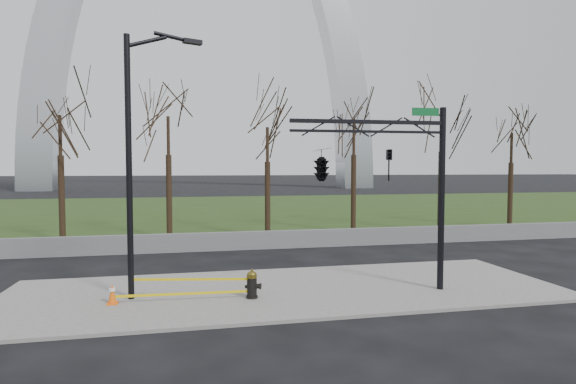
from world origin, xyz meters
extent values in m
plane|color=black|center=(0.00, 0.00, 0.00)|extent=(500.00, 500.00, 0.00)
cube|color=slate|center=(0.00, 0.00, 0.05)|extent=(18.00, 6.00, 0.10)
cube|color=#253A15|center=(0.00, 30.00, 0.03)|extent=(120.00, 40.00, 0.06)
cube|color=#59595B|center=(0.00, 8.00, 0.45)|extent=(60.00, 0.30, 0.90)
cylinder|color=black|center=(-1.28, -0.80, 0.13)|extent=(0.36, 0.36, 0.06)
cylinder|color=black|center=(-1.28, -0.80, 0.42)|extent=(0.27, 0.27, 0.63)
cylinder|color=black|center=(-1.08, -0.88, 0.47)|extent=(0.26, 0.23, 0.17)
cylinder|color=black|center=(-1.43, -0.74, 0.44)|extent=(0.14, 0.14, 0.11)
cylinder|color=brown|center=(-1.28, -0.80, 0.75)|extent=(0.32, 0.32, 0.06)
ellipsoid|color=brown|center=(-1.28, -0.80, 0.82)|extent=(0.30, 0.30, 0.22)
cylinder|color=brown|center=(-1.28, -0.80, 0.94)|extent=(0.06, 0.06, 0.08)
cube|color=#F35E0C|center=(-5.34, -0.57, 0.12)|extent=(0.31, 0.31, 0.03)
cone|color=#F35E0C|center=(-5.34, -0.57, 0.42)|extent=(0.24, 0.24, 0.57)
cylinder|color=white|center=(-5.34, -0.57, 0.52)|extent=(0.18, 0.18, 0.09)
cylinder|color=black|center=(-4.87, -0.11, 4.00)|extent=(0.18, 0.18, 8.00)
cylinder|color=black|center=(-4.35, 0.06, 7.85)|extent=(1.24, 0.51, 0.56)
cylinder|color=black|center=(-3.55, 0.33, 8.10)|extent=(1.18, 0.49, 0.22)
cube|color=black|center=(-2.98, 0.51, 8.05)|extent=(0.64, 0.40, 0.14)
cylinder|color=black|center=(4.88, -1.05, 3.00)|extent=(0.20, 0.20, 6.00)
cube|color=black|center=(2.39, -0.93, 5.50)|extent=(5.00, 0.36, 0.12)
cube|color=black|center=(2.39, -0.93, 5.20)|extent=(5.00, 0.32, 0.08)
cube|color=#0C5926|center=(4.28, -1.02, 5.85)|extent=(0.90, 0.08, 0.25)
imported|color=black|center=(3.09, -0.96, 4.15)|extent=(0.17, 0.21, 1.00)
imported|color=black|center=(0.89, -0.86, 4.15)|extent=(0.65, 2.51, 1.00)
cube|color=yellow|center=(-3.08, -0.46, 0.68)|extent=(3.59, 0.69, 0.08)
cube|color=yellow|center=(-3.31, -0.69, 0.31)|extent=(4.06, 0.24, 0.08)
camera|label=1|loc=(-3.04, -14.38, 4.05)|focal=28.33mm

